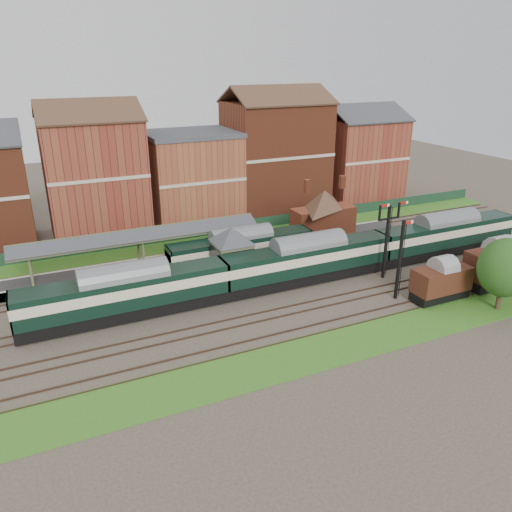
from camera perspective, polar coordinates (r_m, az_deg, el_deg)
name	(u,v)px	position (r m, az deg, el deg)	size (l,w,h in m)	color
ground	(272,289)	(50.93, 1.83, -3.74)	(160.00, 160.00, 0.00)	#473D33
grass_back	(217,240)	(64.51, -4.52, 1.87)	(90.00, 4.50, 0.06)	#2D6619
grass_front	(337,346)	(41.86, 9.29, -10.11)	(90.00, 5.00, 0.06)	#2D6619
fence	(211,230)	(66.05, -5.15, 3.00)	(90.00, 0.12, 1.50)	#193823
platform	(195,259)	(57.32, -7.02, -0.35)	(55.00, 3.40, 1.00)	#2D2D2D
signal_box	(232,253)	(51.24, -2.76, 0.30)	(5.40, 5.40, 6.00)	#526547
brick_hut	(299,259)	(55.25, 4.98, -0.35)	(3.20, 2.64, 2.94)	maroon
station_building	(323,212)	(63.02, 7.72, 5.02)	(8.10, 8.10, 5.90)	brown
canopy	(139,232)	(54.53, -13.21, 2.64)	(26.00, 3.89, 4.08)	brown
semaphore_bracket	(387,237)	(53.45, 14.75, 2.15)	(3.60, 0.25, 8.18)	black
semaphore_siding	(400,259)	(49.19, 16.12, -0.31)	(1.23, 0.25, 8.00)	black
town_backdrop	(191,173)	(70.74, -7.42, 9.43)	(69.00, 10.00, 16.00)	brown
dmu_train	(308,259)	(51.75, 5.97, -0.38)	(56.12, 2.95, 4.31)	black
platform_railcar	(241,248)	(55.24, -1.70, 0.90)	(16.61, 2.62, 3.83)	black
goods_van_a	(441,281)	(51.04, 20.41, -2.69)	(5.73, 2.48, 3.47)	black
goods_van_b	(498,265)	(56.21, 25.91, -0.92)	(6.85, 2.97, 4.15)	black
tree_far	(505,268)	(50.42, 26.58, -1.21)	(4.79, 4.79, 6.99)	#382619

